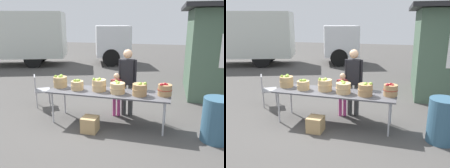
{
  "view_description": "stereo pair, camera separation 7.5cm",
  "coord_description": "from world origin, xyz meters",
  "views": [
    {
      "loc": [
        1.38,
        -4.68,
        2.24
      ],
      "look_at": [
        0.0,
        0.3,
        0.85
      ],
      "focal_mm": 37.08,
      "sensor_mm": 36.0,
      "label": 1
    },
    {
      "loc": [
        1.45,
        -4.66,
        2.24
      ],
      "look_at": [
        0.0,
        0.3,
        0.85
      ],
      "focal_mm": 37.08,
      "sensor_mm": 36.0,
      "label": 2
    }
  ],
  "objects": [
    {
      "name": "ground_plane",
      "position": [
        0.0,
        0.0,
        0.0
      ],
      "size": [
        40.0,
        40.0,
        0.0
      ],
      "primitive_type": "plane",
      "color": "#474442"
    },
    {
      "name": "market_table",
      "position": [
        0.0,
        0.0,
        0.71
      ],
      "size": [
        2.7,
        0.76,
        0.75
      ],
      "color": "#4C4C51",
      "rests_on": "ground"
    },
    {
      "name": "apple_basket_green_0",
      "position": [
        -1.2,
        0.08,
        0.89
      ],
      "size": [
        0.33,
        0.33,
        0.31
      ],
      "color": "tan",
      "rests_on": "market_table"
    },
    {
      "name": "apple_basket_green_1",
      "position": [
        -0.72,
        -0.03,
        0.87
      ],
      "size": [
        0.3,
        0.3,
        0.25
      ],
      "color": "tan",
      "rests_on": "market_table"
    },
    {
      "name": "apple_basket_green_2",
      "position": [
        -0.22,
        0.02,
        0.89
      ],
      "size": [
        0.33,
        0.33,
        0.31
      ],
      "color": "tan",
      "rests_on": "market_table"
    },
    {
      "name": "apple_basket_green_3",
      "position": [
        0.22,
        -0.05,
        0.87
      ],
      "size": [
        0.34,
        0.34,
        0.27
      ],
      "color": "tan",
      "rests_on": "market_table"
    },
    {
      "name": "apple_basket_green_4",
      "position": [
        0.71,
        -0.08,
        0.88
      ],
      "size": [
        0.32,
        0.32,
        0.29
      ],
      "color": "#A87F51",
      "rests_on": "market_table"
    },
    {
      "name": "apple_basket_red_0",
      "position": [
        1.21,
        0.05,
        0.88
      ],
      "size": [
        0.31,
        0.31,
        0.28
      ],
      "color": "#A87F51",
      "rests_on": "market_table"
    },
    {
      "name": "vendor_adult",
      "position": [
        0.3,
        0.59,
        0.96
      ],
      "size": [
        0.43,
        0.23,
        1.63
      ],
      "rotation": [
        0.0,
        0.0,
        3.2
      ],
      "color": "#3F3F3F",
      "rests_on": "ground"
    },
    {
      "name": "child_customer",
      "position": [
        0.07,
        0.47,
        0.63
      ],
      "size": [
        0.28,
        0.18,
        1.08
      ],
      "rotation": [
        0.0,
        0.0,
        3.36
      ],
      "color": "#CC3F8C",
      "rests_on": "ground"
    },
    {
      "name": "box_truck",
      "position": [
        -5.4,
        6.47,
        1.49
      ],
      "size": [
        7.97,
        4.71,
        2.75
      ],
      "rotation": [
        0.0,
        0.0,
        0.36
      ],
      "color": "silver",
      "rests_on": "ground"
    },
    {
      "name": "folding_chair",
      "position": [
        -2.12,
        0.6,
        0.51
      ],
      "size": [
        0.56,
        0.56,
        0.86
      ],
      "rotation": [
        0.0,
        0.0,
        2.17
      ],
      "color": "#99999E",
      "rests_on": "ground"
    },
    {
      "name": "trash_barrel",
      "position": [
        2.22,
        -0.22,
        0.43
      ],
      "size": [
        0.55,
        0.55,
        0.87
      ],
      "primitive_type": "cylinder",
      "color": "#335972",
      "rests_on": "ground"
    },
    {
      "name": "produce_crate",
      "position": [
        -0.26,
        -0.5,
        0.16
      ],
      "size": [
        0.32,
        0.32,
        0.32
      ],
      "primitive_type": "cube",
      "color": "tan",
      "rests_on": "ground"
    }
  ]
}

